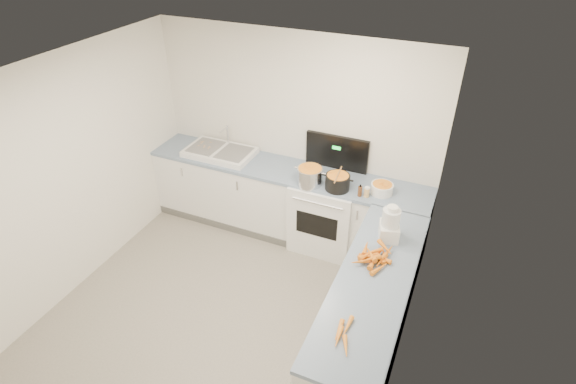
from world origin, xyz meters
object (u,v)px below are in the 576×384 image
at_px(steel_pot, 310,177).
at_px(black_pot, 337,183).
at_px(sink, 220,152).
at_px(stove, 326,212).
at_px(extract_bottle, 360,191).
at_px(food_processor, 390,225).
at_px(spice_jar, 367,193).
at_px(mixing_bowl, 382,189).

height_order(steel_pot, black_pot, steel_pot).
xyz_separation_m(sink, black_pot, (1.61, -0.17, 0.04)).
relative_size(stove, steel_pot, 4.60).
distance_m(extract_bottle, food_processor, 0.75).
xyz_separation_m(sink, spice_jar, (1.95, -0.19, 0.01)).
distance_m(steel_pot, spice_jar, 0.67).
bearing_deg(spice_jar, extract_bottle, -166.40).
height_order(black_pot, mixing_bowl, black_pot).
distance_m(black_pot, spice_jar, 0.34).
relative_size(stove, extract_bottle, 11.57).
xyz_separation_m(steel_pot, mixing_bowl, (0.80, 0.13, -0.03)).
bearing_deg(food_processor, black_pot, 138.76).
relative_size(steel_pot, extract_bottle, 2.52).
bearing_deg(stove, spice_jar, -18.94).
bearing_deg(spice_jar, food_processor, -58.21).
xyz_separation_m(spice_jar, food_processor, (0.38, -0.61, 0.11)).
xyz_separation_m(stove, food_processor, (0.88, -0.78, 0.62)).
xyz_separation_m(stove, mixing_bowl, (0.64, -0.04, 0.52)).
height_order(stove, steel_pot, stove).
distance_m(black_pot, mixing_bowl, 0.49).
distance_m(spice_jar, food_processor, 0.73).
bearing_deg(sink, steel_pot, -8.06).
distance_m(stove, black_pot, 0.59).
bearing_deg(spice_jar, stove, 161.06).
distance_m(stove, extract_bottle, 0.71).
bearing_deg(black_pot, mixing_bowl, 13.49).
distance_m(sink, black_pot, 1.62).
height_order(sink, food_processor, food_processor).
distance_m(mixing_bowl, extract_bottle, 0.26).
xyz_separation_m(steel_pot, food_processor, (1.05, -0.62, 0.07)).
distance_m(steel_pot, black_pot, 0.33).
bearing_deg(food_processor, spice_jar, 121.79).
height_order(spice_jar, food_processor, food_processor).
distance_m(mixing_bowl, food_processor, 0.79).
relative_size(black_pot, extract_bottle, 2.32).
height_order(steel_pot, food_processor, food_processor).
distance_m(steel_pot, extract_bottle, 0.60).
height_order(sink, mixing_bowl, sink).
height_order(extract_bottle, spice_jar, extract_bottle).
relative_size(sink, food_processor, 2.34).
xyz_separation_m(black_pot, extract_bottle, (0.27, -0.04, -0.02)).
bearing_deg(sink, food_processor, -18.94).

